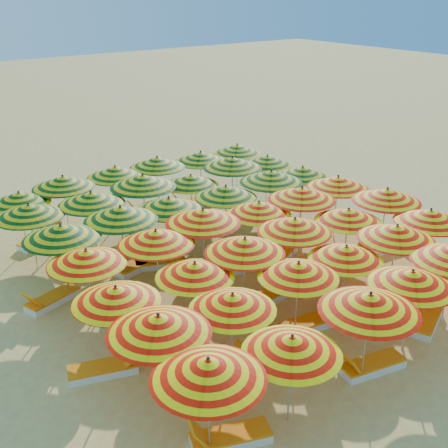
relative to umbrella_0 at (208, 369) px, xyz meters
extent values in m
plane|color=#E4C365|center=(5.19, 5.96, -2.15)|extent=(120.00, 120.00, 0.00)
cylinder|color=silver|center=(0.00, 0.00, -1.00)|extent=(0.04, 0.04, 2.31)
cone|color=orange|center=(0.00, 0.00, 0.00)|extent=(2.98, 2.98, 0.44)
sphere|color=black|center=(0.00, 0.00, 0.25)|extent=(0.08, 0.08, 0.08)
cylinder|color=silver|center=(1.97, -0.24, -1.08)|extent=(0.04, 0.04, 2.15)
cone|color=orange|center=(1.97, -0.24, -0.15)|extent=(2.33, 2.33, 0.41)
sphere|color=black|center=(1.97, -0.24, 0.09)|extent=(0.07, 0.07, 0.07)
cylinder|color=silver|center=(4.31, -0.32, -0.97)|extent=(0.05, 0.05, 2.37)
cone|color=orange|center=(4.31, -0.32, 0.06)|extent=(2.41, 2.41, 0.45)
sphere|color=black|center=(4.31, -0.32, 0.32)|extent=(0.08, 0.08, 0.08)
cylinder|color=silver|center=(6.24, -0.07, -1.03)|extent=(0.04, 0.04, 2.24)
cone|color=orange|center=(6.24, -0.07, -0.06)|extent=(2.66, 2.66, 0.43)
sphere|color=black|center=(6.24, -0.07, 0.19)|extent=(0.07, 0.07, 0.07)
cylinder|color=silver|center=(8.24, 0.05, -1.00)|extent=(0.04, 0.04, 2.31)
cylinder|color=silver|center=(0.01, 1.87, -0.99)|extent=(0.04, 0.04, 2.33)
cone|color=orange|center=(0.01, 1.87, 0.02)|extent=(2.53, 2.53, 0.44)
sphere|color=black|center=(0.01, 1.87, 0.28)|extent=(0.08, 0.08, 0.08)
cylinder|color=silver|center=(2.04, 1.89, -1.09)|extent=(0.04, 0.04, 2.13)
cone|color=orange|center=(2.04, 1.89, -0.16)|extent=(2.38, 2.38, 0.41)
sphere|color=black|center=(2.04, 1.89, 0.07)|extent=(0.07, 0.07, 0.07)
cylinder|color=silver|center=(4.34, 2.06, -1.06)|extent=(0.04, 0.04, 2.18)
cone|color=orange|center=(4.34, 2.06, -0.11)|extent=(2.52, 2.52, 0.42)
sphere|color=black|center=(4.34, 2.06, 0.12)|extent=(0.07, 0.07, 0.07)
cylinder|color=silver|center=(6.19, 2.07, -1.09)|extent=(0.04, 0.04, 2.12)
cone|color=orange|center=(6.19, 2.07, -0.17)|extent=(2.58, 2.58, 0.40)
sphere|color=black|center=(6.19, 2.07, 0.06)|extent=(0.07, 0.07, 0.07)
cylinder|color=silver|center=(8.15, 1.88, -1.00)|extent=(0.04, 0.04, 2.30)
cone|color=orange|center=(8.15, 1.88, 0.00)|extent=(2.45, 2.45, 0.44)
sphere|color=black|center=(8.15, 1.88, 0.25)|extent=(0.08, 0.08, 0.08)
cylinder|color=silver|center=(10.08, 2.06, -1.01)|extent=(0.04, 0.04, 2.28)
cone|color=orange|center=(10.08, 2.06, -0.02)|extent=(2.75, 2.75, 0.43)
sphere|color=black|center=(10.08, 2.06, 0.23)|extent=(0.08, 0.08, 0.08)
cylinder|color=silver|center=(-0.08, 3.74, -1.05)|extent=(0.04, 0.04, 2.20)
cone|color=orange|center=(-0.08, 3.74, -0.10)|extent=(2.68, 2.68, 0.42)
sphere|color=black|center=(-0.08, 3.74, 0.14)|extent=(0.07, 0.07, 0.07)
cylinder|color=silver|center=(2.22, 3.77, -1.09)|extent=(0.04, 0.04, 2.13)
cone|color=orange|center=(2.22, 3.77, -0.17)|extent=(2.56, 2.56, 0.41)
sphere|color=black|center=(2.22, 3.77, 0.07)|extent=(0.07, 0.07, 0.07)
cylinder|color=silver|center=(3.98, 3.86, -1.00)|extent=(0.04, 0.04, 2.30)
cone|color=orange|center=(3.98, 3.86, 0.00)|extent=(2.83, 2.83, 0.44)
sphere|color=black|center=(3.98, 3.86, 0.25)|extent=(0.08, 0.08, 0.08)
cylinder|color=silver|center=(6.10, 4.07, -1.00)|extent=(0.04, 0.04, 2.30)
cone|color=orange|center=(6.10, 4.07, 0.00)|extent=(3.02, 3.02, 0.44)
sphere|color=black|center=(6.10, 4.07, 0.25)|extent=(0.08, 0.08, 0.08)
cylinder|color=silver|center=(8.25, 3.84, -1.06)|extent=(0.04, 0.04, 2.17)
cone|color=orange|center=(8.25, 3.84, -0.12)|extent=(2.76, 2.76, 0.41)
sphere|color=black|center=(8.25, 3.84, 0.12)|extent=(0.07, 0.07, 0.07)
cylinder|color=silver|center=(10.32, 3.96, -0.96)|extent=(0.05, 0.05, 2.38)
cone|color=orange|center=(10.32, 3.96, 0.07)|extent=(2.43, 2.43, 0.45)
sphere|color=black|center=(10.32, 3.96, 0.33)|extent=(0.08, 0.08, 0.08)
cylinder|color=silver|center=(0.18, 6.02, -1.05)|extent=(0.04, 0.04, 2.21)
cone|color=orange|center=(0.18, 6.02, -0.09)|extent=(2.84, 2.84, 0.42)
sphere|color=black|center=(0.18, 6.02, 0.16)|extent=(0.07, 0.07, 0.07)
cylinder|color=silver|center=(2.29, 5.88, -1.01)|extent=(0.04, 0.04, 2.28)
cone|color=orange|center=(2.29, 5.88, -0.02)|extent=(2.98, 2.98, 0.43)
sphere|color=black|center=(2.29, 5.88, 0.22)|extent=(0.08, 0.08, 0.08)
cylinder|color=silver|center=(4.15, 6.16, -0.95)|extent=(0.05, 0.05, 2.40)
cone|color=orange|center=(4.15, 6.16, 0.08)|extent=(2.77, 2.77, 0.46)
sphere|color=black|center=(4.15, 6.16, 0.35)|extent=(0.08, 0.08, 0.08)
cylinder|color=silver|center=(6.31, 6.02, -1.06)|extent=(0.04, 0.04, 2.19)
cone|color=orange|center=(6.31, 6.02, -0.11)|extent=(2.42, 2.42, 0.42)
sphere|color=black|center=(6.31, 6.02, 0.13)|extent=(0.07, 0.07, 0.07)
cylinder|color=silver|center=(8.09, 5.83, -0.96)|extent=(0.05, 0.05, 2.37)
cone|color=orange|center=(8.09, 5.83, 0.06)|extent=(3.00, 3.00, 0.45)
sphere|color=black|center=(8.09, 5.83, 0.32)|extent=(0.08, 0.08, 0.08)
cylinder|color=silver|center=(10.12, 6.03, -1.00)|extent=(0.04, 0.04, 2.31)
cone|color=orange|center=(10.12, 6.03, 0.00)|extent=(2.90, 2.90, 0.44)
sphere|color=black|center=(10.12, 6.03, 0.26)|extent=(0.08, 0.08, 0.08)
cylinder|color=silver|center=(0.18, 7.80, -0.99)|extent=(0.04, 0.04, 2.33)
cone|color=#646C05|center=(0.18, 7.80, 0.02)|extent=(3.09, 3.09, 0.44)
sphere|color=black|center=(0.18, 7.80, 0.28)|extent=(0.08, 0.08, 0.08)
cylinder|color=silver|center=(2.21, 7.96, -0.96)|extent=(0.05, 0.05, 2.38)
cone|color=#646C05|center=(2.21, 7.96, 0.06)|extent=(3.12, 3.12, 0.45)
sphere|color=black|center=(2.21, 7.96, 0.32)|extent=(0.08, 0.08, 0.08)
cylinder|color=silver|center=(4.03, 8.01, -1.03)|extent=(0.04, 0.04, 2.25)
cone|color=#646C05|center=(4.03, 8.01, -0.05)|extent=(2.35, 2.35, 0.43)
sphere|color=black|center=(4.03, 8.01, 0.20)|extent=(0.08, 0.08, 0.08)
cylinder|color=silver|center=(6.31, 7.85, -1.04)|extent=(0.04, 0.04, 2.23)
cone|color=#646C05|center=(6.31, 7.85, -0.07)|extent=(2.38, 2.38, 0.43)
sphere|color=black|center=(6.31, 7.85, 0.18)|extent=(0.07, 0.07, 0.07)
cylinder|color=silver|center=(8.43, 7.84, -0.95)|extent=(0.05, 0.05, 2.39)
cone|color=#646C05|center=(8.43, 7.84, 0.08)|extent=(2.66, 2.66, 0.46)
sphere|color=black|center=(8.43, 7.84, 0.35)|extent=(0.08, 0.08, 0.08)
cylinder|color=silver|center=(10.17, 7.94, -1.06)|extent=(0.04, 0.04, 2.19)
cone|color=#646C05|center=(10.17, 7.94, -0.11)|extent=(2.23, 2.23, 0.42)
sphere|color=black|center=(10.17, 7.94, 0.13)|extent=(0.07, 0.07, 0.07)
cylinder|color=silver|center=(0.03, 10.17, -1.02)|extent=(0.04, 0.04, 2.27)
cone|color=#646C05|center=(0.03, 10.17, -0.03)|extent=(2.29, 2.29, 0.43)
sphere|color=black|center=(0.03, 10.17, 0.22)|extent=(0.08, 0.08, 0.08)
cylinder|color=silver|center=(2.10, 9.93, -1.00)|extent=(0.04, 0.04, 2.31)
cone|color=#646C05|center=(2.10, 9.93, 0.00)|extent=(3.05, 3.05, 0.44)
sphere|color=black|center=(2.10, 9.93, 0.26)|extent=(0.08, 0.08, 0.08)
cylinder|color=silver|center=(4.24, 10.16, -0.93)|extent=(0.05, 0.05, 2.44)
cone|color=#646C05|center=(4.24, 10.16, 0.12)|extent=(2.53, 2.53, 0.46)
sphere|color=black|center=(4.24, 10.16, 0.39)|extent=(0.08, 0.08, 0.08)
cylinder|color=silver|center=(6.18, 9.91, -1.09)|extent=(0.04, 0.04, 2.12)
cone|color=#646C05|center=(6.18, 9.91, -0.17)|extent=(2.28, 2.28, 0.40)
sphere|color=black|center=(6.18, 9.91, 0.06)|extent=(0.07, 0.07, 0.07)
cylinder|color=silver|center=(8.31, 10.08, -0.95)|extent=(0.05, 0.05, 2.41)
cone|color=#646C05|center=(8.31, 10.08, 0.10)|extent=(2.88, 2.88, 0.46)
sphere|color=black|center=(8.31, 10.08, 0.36)|extent=(0.08, 0.08, 0.08)
cylinder|color=silver|center=(10.18, 10.08, -1.08)|extent=(0.04, 0.04, 2.15)
cone|color=#646C05|center=(10.18, 10.08, -0.14)|extent=(2.63, 2.63, 0.41)
sphere|color=black|center=(10.18, 10.08, 0.09)|extent=(0.07, 0.07, 0.07)
cylinder|color=silver|center=(0.25, 11.86, -1.08)|extent=(0.04, 0.04, 2.15)
cone|color=#646C05|center=(0.25, 11.86, -0.15)|extent=(2.50, 2.50, 0.41)
sphere|color=black|center=(0.25, 11.86, 0.09)|extent=(0.07, 0.07, 0.07)
cylinder|color=silver|center=(1.98, 12.11, -0.99)|extent=(0.04, 0.04, 2.32)
cone|color=#646C05|center=(1.98, 12.11, 0.02)|extent=(2.68, 2.68, 0.44)
sphere|color=black|center=(1.98, 12.11, 0.27)|extent=(0.08, 0.08, 0.08)
cylinder|color=silver|center=(4.15, 12.21, -1.02)|extent=(0.04, 0.04, 2.26)
cone|color=#646C05|center=(4.15, 12.21, -0.04)|extent=(2.26, 2.26, 0.43)
sphere|color=black|center=(4.15, 12.21, 0.20)|extent=(0.08, 0.08, 0.08)
cylinder|color=silver|center=(6.06, 12.22, -1.00)|extent=(0.04, 0.04, 2.30)
cone|color=#646C05|center=(6.06, 12.22, 0.00)|extent=(3.04, 3.04, 0.44)
sphere|color=black|center=(6.06, 12.22, 0.25)|extent=(0.08, 0.08, 0.08)
cylinder|color=silver|center=(8.05, 11.98, -1.04)|extent=(0.04, 0.04, 2.23)
cone|color=#646C05|center=(8.05, 11.98, -0.07)|extent=(2.84, 2.84, 0.42)
sphere|color=black|center=(8.05, 11.98, 0.17)|extent=(0.07, 0.07, 0.07)
cylinder|color=silver|center=(10.17, 12.14, -1.06)|extent=(0.04, 0.04, 2.17)
cone|color=#646C05|center=(10.17, 12.14, -0.12)|extent=(2.58, 2.58, 0.41)
sphere|color=black|center=(10.17, 12.14, 0.12)|extent=(0.07, 0.07, 0.07)
cube|color=white|center=(0.55, -0.01, -2.05)|extent=(1.80, 1.12, 0.20)
cube|color=orange|center=(0.55, -0.01, -1.92)|extent=(1.80, 1.12, 0.06)
cube|color=orange|center=(-0.11, 0.22, -1.70)|extent=(0.54, 0.67, 0.48)
cube|color=white|center=(4.86, -0.20, -2.05)|extent=(1.78, 0.93, 0.20)
cube|color=orange|center=(4.86, -0.20, -1.92)|extent=(1.78, 0.93, 0.06)
cube|color=orange|center=(4.18, -0.05, -1.70)|extent=(0.48, 0.64, 0.48)
cube|color=white|center=(7.69, 0.19, -2.05)|extent=(1.79, 1.19, 0.20)
cube|color=orange|center=(7.69, 0.19, -1.92)|extent=(1.79, 1.19, 0.06)
cube|color=orange|center=(8.33, 0.46, -1.70)|extent=(0.56, 0.68, 0.48)
cube|color=white|center=(1.49, 2.05, -2.05)|extent=(1.80, 1.05, 0.20)
cube|color=orange|center=(1.49, 2.05, -1.92)|extent=(1.80, 1.05, 0.06)
cube|color=orange|center=(2.16, 1.85, -1.70)|extent=(0.52, 0.66, 0.48)
cube|color=white|center=(4.89, 2.09, -2.05)|extent=(1.77, 0.85, 0.20)
cube|color=orange|center=(4.89, 2.09, -1.92)|extent=(1.77, 0.85, 0.06)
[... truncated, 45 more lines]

